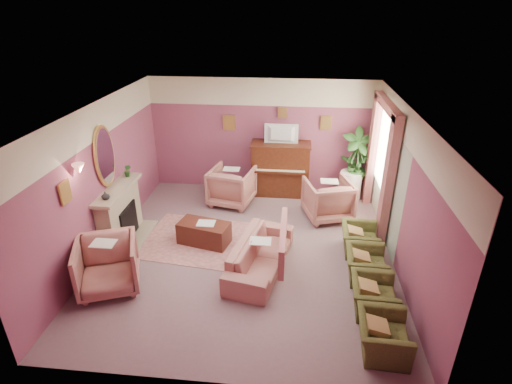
# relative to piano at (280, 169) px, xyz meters

# --- Properties ---
(floor) EXTENTS (5.50, 6.00, 0.01)m
(floor) POSITION_rel_piano_xyz_m (-0.50, -2.68, -0.65)
(floor) COLOR #7D6065
(floor) RESTS_ON ground
(ceiling) EXTENTS (5.50, 6.00, 0.01)m
(ceiling) POSITION_rel_piano_xyz_m (-0.50, -2.68, 2.15)
(ceiling) COLOR white
(ceiling) RESTS_ON wall_back
(wall_back) EXTENTS (5.50, 0.02, 2.80)m
(wall_back) POSITION_rel_piano_xyz_m (-0.50, 0.32, 0.75)
(wall_back) COLOR #6F3C58
(wall_back) RESTS_ON floor
(wall_front) EXTENTS (5.50, 0.02, 2.80)m
(wall_front) POSITION_rel_piano_xyz_m (-0.50, -5.68, 0.75)
(wall_front) COLOR #6F3C58
(wall_front) RESTS_ON floor
(wall_left) EXTENTS (0.02, 6.00, 2.80)m
(wall_left) POSITION_rel_piano_xyz_m (-3.25, -2.68, 0.75)
(wall_left) COLOR #6F3C58
(wall_left) RESTS_ON floor
(wall_right) EXTENTS (0.02, 6.00, 2.80)m
(wall_right) POSITION_rel_piano_xyz_m (2.25, -2.68, 0.75)
(wall_right) COLOR #6F3C58
(wall_right) RESTS_ON floor
(picture_rail_band) EXTENTS (5.50, 0.01, 0.65)m
(picture_rail_band) POSITION_rel_piano_xyz_m (-0.50, 0.31, 1.82)
(picture_rail_band) COLOR beige
(picture_rail_band) RESTS_ON wall_back
(stripe_panel) EXTENTS (0.01, 3.00, 2.15)m
(stripe_panel) POSITION_rel_piano_xyz_m (2.23, -1.38, 0.42)
(stripe_panel) COLOR #A6B39D
(stripe_panel) RESTS_ON wall_right
(fireplace_surround) EXTENTS (0.30, 1.40, 1.10)m
(fireplace_surround) POSITION_rel_piano_xyz_m (-3.09, -2.48, -0.10)
(fireplace_surround) COLOR tan
(fireplace_surround) RESTS_ON floor
(fireplace_inset) EXTENTS (0.18, 0.72, 0.68)m
(fireplace_inset) POSITION_rel_piano_xyz_m (-2.99, -2.48, -0.25)
(fireplace_inset) COLOR black
(fireplace_inset) RESTS_ON floor
(fire_ember) EXTENTS (0.06, 0.54, 0.10)m
(fire_ember) POSITION_rel_piano_xyz_m (-2.95, -2.48, -0.43)
(fire_ember) COLOR #FB6804
(fire_ember) RESTS_ON floor
(mantel_shelf) EXTENTS (0.40, 1.55, 0.07)m
(mantel_shelf) POSITION_rel_piano_xyz_m (-3.06, -2.48, 0.47)
(mantel_shelf) COLOR tan
(mantel_shelf) RESTS_ON fireplace_surround
(hearth) EXTENTS (0.55, 1.50, 0.02)m
(hearth) POSITION_rel_piano_xyz_m (-2.89, -2.48, -0.64)
(hearth) COLOR tan
(hearth) RESTS_ON floor
(mirror_frame) EXTENTS (0.04, 0.72, 1.20)m
(mirror_frame) POSITION_rel_piano_xyz_m (-3.20, -2.48, 1.15)
(mirror_frame) COLOR #DFBE5A
(mirror_frame) RESTS_ON wall_left
(mirror_glass) EXTENTS (0.01, 0.60, 1.06)m
(mirror_glass) POSITION_rel_piano_xyz_m (-3.17, -2.48, 1.15)
(mirror_glass) COLOR silver
(mirror_glass) RESTS_ON wall_left
(sconce_shade) EXTENTS (0.20, 0.20, 0.16)m
(sconce_shade) POSITION_rel_piano_xyz_m (-3.12, -3.53, 1.33)
(sconce_shade) COLOR #FF9B83
(sconce_shade) RESTS_ON wall_left
(piano) EXTENTS (1.40, 0.60, 1.30)m
(piano) POSITION_rel_piano_xyz_m (0.00, 0.00, 0.00)
(piano) COLOR #411C0E
(piano) RESTS_ON floor
(piano_keyshelf) EXTENTS (1.30, 0.12, 0.06)m
(piano_keyshelf) POSITION_rel_piano_xyz_m (-0.00, -0.35, 0.07)
(piano_keyshelf) COLOR #411C0E
(piano_keyshelf) RESTS_ON piano
(piano_keys) EXTENTS (1.20, 0.08, 0.02)m
(piano_keys) POSITION_rel_piano_xyz_m (0.00, -0.35, 0.11)
(piano_keys) COLOR beige
(piano_keys) RESTS_ON piano
(piano_top) EXTENTS (1.45, 0.65, 0.04)m
(piano_top) POSITION_rel_piano_xyz_m (0.00, 0.00, 0.66)
(piano_top) COLOR #411C0E
(piano_top) RESTS_ON piano
(television) EXTENTS (0.80, 0.12, 0.48)m
(television) POSITION_rel_piano_xyz_m (0.00, -0.05, 0.95)
(television) COLOR black
(television) RESTS_ON piano
(print_back_left) EXTENTS (0.30, 0.03, 0.38)m
(print_back_left) POSITION_rel_piano_xyz_m (-1.30, 0.28, 1.07)
(print_back_left) COLOR #DFBE5A
(print_back_left) RESTS_ON wall_back
(print_back_right) EXTENTS (0.26, 0.03, 0.34)m
(print_back_right) POSITION_rel_piano_xyz_m (1.05, 0.28, 1.13)
(print_back_right) COLOR #DFBE5A
(print_back_right) RESTS_ON wall_back
(print_back_mid) EXTENTS (0.22, 0.03, 0.26)m
(print_back_mid) POSITION_rel_piano_xyz_m (0.00, 0.28, 1.35)
(print_back_mid) COLOR #DFBE5A
(print_back_mid) RESTS_ON wall_back
(print_left_wall) EXTENTS (0.03, 0.28, 0.36)m
(print_left_wall) POSITION_rel_piano_xyz_m (-3.21, -3.88, 1.07)
(print_left_wall) COLOR #DFBE5A
(print_left_wall) RESTS_ON wall_left
(window_blind) EXTENTS (0.03, 1.40, 1.80)m
(window_blind) POSITION_rel_piano_xyz_m (2.20, -1.13, 1.05)
(window_blind) COLOR silver
(window_blind) RESTS_ON wall_right
(curtain_left) EXTENTS (0.16, 0.34, 2.60)m
(curtain_left) POSITION_rel_piano_xyz_m (2.12, -2.05, 0.65)
(curtain_left) COLOR #AE5F5F
(curtain_left) RESTS_ON floor
(curtain_right) EXTENTS (0.16, 0.34, 2.60)m
(curtain_right) POSITION_rel_piano_xyz_m (2.12, -0.21, 0.65)
(curtain_right) COLOR #AE5F5F
(curtain_right) RESTS_ON floor
(pelmet) EXTENTS (0.16, 2.20, 0.16)m
(pelmet) POSITION_rel_piano_xyz_m (2.12, -1.13, 1.91)
(pelmet) COLOR #AE5F5F
(pelmet) RESTS_ON wall_right
(mantel_plant) EXTENTS (0.16, 0.16, 0.28)m
(mantel_plant) POSITION_rel_piano_xyz_m (-3.05, -1.93, 0.64)
(mantel_plant) COLOR #23501E
(mantel_plant) RESTS_ON mantel_shelf
(mantel_vase) EXTENTS (0.16, 0.16, 0.16)m
(mantel_vase) POSITION_rel_piano_xyz_m (-3.05, -2.98, 0.58)
(mantel_vase) COLOR beige
(mantel_vase) RESTS_ON mantel_shelf
(area_rug) EXTENTS (2.70, 2.08, 0.01)m
(area_rug) POSITION_rel_piano_xyz_m (-1.39, -2.40, -0.64)
(area_rug) COLOR #B2706B
(area_rug) RESTS_ON floor
(coffee_table) EXTENTS (1.09, 0.72, 0.45)m
(coffee_table) POSITION_rel_piano_xyz_m (-1.40, -2.46, -0.43)
(coffee_table) COLOR #461E14
(coffee_table) RESTS_ON floor
(table_paper) EXTENTS (0.35, 0.28, 0.01)m
(table_paper) POSITION_rel_piano_xyz_m (-1.35, -2.46, -0.20)
(table_paper) COLOR silver
(table_paper) RESTS_ON coffee_table
(sofa) EXTENTS (0.67, 2.01, 0.81)m
(sofa) POSITION_rel_piano_xyz_m (-0.20, -3.19, -0.24)
(sofa) COLOR #B17366
(sofa) RESTS_ON floor
(sofa_throw) EXTENTS (0.10, 1.52, 0.56)m
(sofa_throw) POSITION_rel_piano_xyz_m (0.20, -3.19, -0.05)
(sofa_throw) COLOR #AE5F5F
(sofa_throw) RESTS_ON sofa
(floral_armchair_left) EXTENTS (0.95, 0.95, 0.99)m
(floral_armchair_left) POSITION_rel_piano_xyz_m (-1.11, -0.66, -0.15)
(floral_armchair_left) COLOR #B17366
(floral_armchair_left) RESTS_ON floor
(floral_armchair_right) EXTENTS (0.95, 0.95, 0.99)m
(floral_armchair_right) POSITION_rel_piano_xyz_m (1.12, -1.14, -0.15)
(floral_armchair_right) COLOR #B17366
(floral_armchair_right) RESTS_ON floor
(floral_armchair_front) EXTENTS (0.95, 0.95, 0.99)m
(floral_armchair_front) POSITION_rel_piano_xyz_m (-2.68, -3.99, -0.15)
(floral_armchair_front) COLOR #B17366
(floral_armchair_front) RESTS_ON floor
(olive_chair_a) EXTENTS (0.56, 0.80, 0.69)m
(olive_chair_a) POSITION_rel_piano_xyz_m (1.65, -4.92, -0.30)
(olive_chair_a) COLOR #4C5023
(olive_chair_a) RESTS_ON floor
(olive_chair_b) EXTENTS (0.56, 0.80, 0.69)m
(olive_chair_b) POSITION_rel_piano_xyz_m (1.65, -4.10, -0.30)
(olive_chair_b) COLOR #4C5023
(olive_chair_b) RESTS_ON floor
(olive_chair_c) EXTENTS (0.56, 0.80, 0.69)m
(olive_chair_c) POSITION_rel_piano_xyz_m (1.65, -3.28, -0.30)
(olive_chair_c) COLOR #4C5023
(olive_chair_c) RESTS_ON floor
(olive_chair_d) EXTENTS (0.56, 0.80, 0.69)m
(olive_chair_d) POSITION_rel_piano_xyz_m (1.65, -2.46, -0.30)
(olive_chair_d) COLOR #4C5023
(olive_chair_d) RESTS_ON floor
(side_table) EXTENTS (0.52, 0.52, 0.70)m
(side_table) POSITION_rel_piano_xyz_m (1.73, -0.12, -0.30)
(side_table) COLOR silver
(side_table) RESTS_ON floor
(side_plant_big) EXTENTS (0.30, 0.30, 0.34)m
(side_plant_big) POSITION_rel_piano_xyz_m (1.73, -0.12, 0.22)
(side_plant_big) COLOR #23501E
(side_plant_big) RESTS_ON side_table
(side_plant_small) EXTENTS (0.16, 0.16, 0.28)m
(side_plant_small) POSITION_rel_piano_xyz_m (1.85, -0.22, 0.19)
(side_plant_small) COLOR #23501E
(side_plant_small) RESTS_ON side_table
(palm_pot) EXTENTS (0.34, 0.34, 0.34)m
(palm_pot) POSITION_rel_piano_xyz_m (1.82, -0.08, -0.48)
(palm_pot) COLOR #9E564D
(palm_pot) RESTS_ON floor
(palm_plant) EXTENTS (0.76, 0.76, 1.44)m
(palm_plant) POSITION_rel_piano_xyz_m (1.82, -0.08, 0.41)
(palm_plant) COLOR #23501E
(palm_plant) RESTS_ON palm_pot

